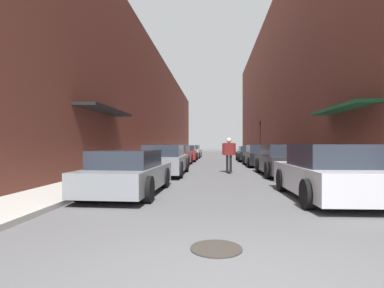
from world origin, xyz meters
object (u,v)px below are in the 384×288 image
Objects in this scene: parked_car_left_0 at (128,173)px; parked_car_left_4 at (191,152)px; parked_car_left_2 at (176,156)px; parked_car_left_3 at (185,153)px; parked_car_right_0 at (327,173)px; parked_car_right_2 at (260,156)px; parked_car_right_1 at (282,161)px; skateboarder at (229,151)px; manhole_cover at (216,248)px; parked_car_right_3 at (249,154)px; parked_car_left_1 at (165,160)px; traffic_light at (260,134)px.

parked_car_left_0 is 0.84× the size of parked_car_left_4.
parked_car_left_2 reaches higher than parked_car_left_4.
parked_car_left_4 reaches higher than parked_car_left_3.
parked_car_right_2 is at bearing 89.55° from parked_car_right_0.
parked_car_left_4 is at bearing 89.85° from parked_car_left_0.
parked_car_right_1 is at bearing 43.99° from parked_car_left_0.
skateboarder reaches higher than parked_car_left_3.
parked_car_left_2 is 15.54m from manhole_cover.
parked_car_left_4 is at bearing 89.50° from parked_car_left_3.
skateboarder is at bearing 107.44° from parked_car_right_0.
parked_car_right_1 is 9.95m from manhole_cover.
parked_car_right_2 is 5.20m from skateboarder.
parked_car_left_4 reaches higher than parked_car_left_0.
parked_car_left_2 is at bearing 133.06° from parked_car_right_1.
parked_car_left_0 reaches higher than parked_car_right_3.
parked_car_right_1 is 2.55× the size of skateboarder.
parked_car_left_1 reaches higher than parked_car_left_2.
parked_car_left_1 is 5.27m from parked_car_right_1.
parked_car_left_0 is 1.09× the size of traffic_light.
parked_car_right_1 is (5.27, 0.01, 0.01)m from parked_car_left_1.
skateboarder reaches higher than parked_car_right_0.
skateboarder is at bearing -56.28° from parked_car_left_2.
parked_car_left_2 is at bearing -90.66° from parked_car_left_3.
parked_car_right_3 is 2.53× the size of skateboarder.
traffic_light is at bearing 84.31° from parked_car_right_1.
parked_car_right_2 is at bearing -88.80° from parked_car_right_3.
traffic_light reaches higher than parked_car_right_1.
manhole_cover is at bearing -80.79° from parked_car_left_2.
parked_car_right_3 is (-0.02, 16.81, -0.06)m from parked_car_right_0.
parked_car_right_0 reaches higher than parked_car_left_3.
skateboarder is (3.18, -4.76, 0.41)m from parked_car_left_2.
traffic_light reaches higher than parked_car_left_1.
parked_car_left_0 is 7.54m from parked_car_right_1.
parked_car_left_2 reaches higher than parked_car_right_3.
parked_car_right_3 is (-0.19, 11.12, -0.07)m from parked_car_right_1.
parked_car_right_2 is (5.35, 11.02, 0.05)m from parked_car_left_0.
parked_car_left_1 is at bearing 88.24° from parked_car_left_0.
parked_car_left_3 is at bearing 89.96° from parked_car_left_0.
traffic_light reaches higher than parked_car_left_0.
parked_car_left_0 is 0.94× the size of parked_car_right_2.
parked_car_left_1 is 2.61× the size of skateboarder.
skateboarder reaches higher than parked_car_right_2.
parked_car_left_1 reaches higher than parked_car_left_0.
parked_car_right_2 is at bearing 64.09° from parked_car_left_0.
parked_car_left_2 is at bearing 114.70° from parked_car_right_0.
parked_car_right_3 is (5.08, 11.13, -0.06)m from parked_car_left_1.
skateboarder is at bearing 20.43° from parked_car_left_1.
parked_car_right_3 is (5.23, 0.19, -0.03)m from parked_car_left_3.
parked_car_right_0 is 1.09× the size of traffic_light.
parked_car_left_0 is 7.08m from skateboarder.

